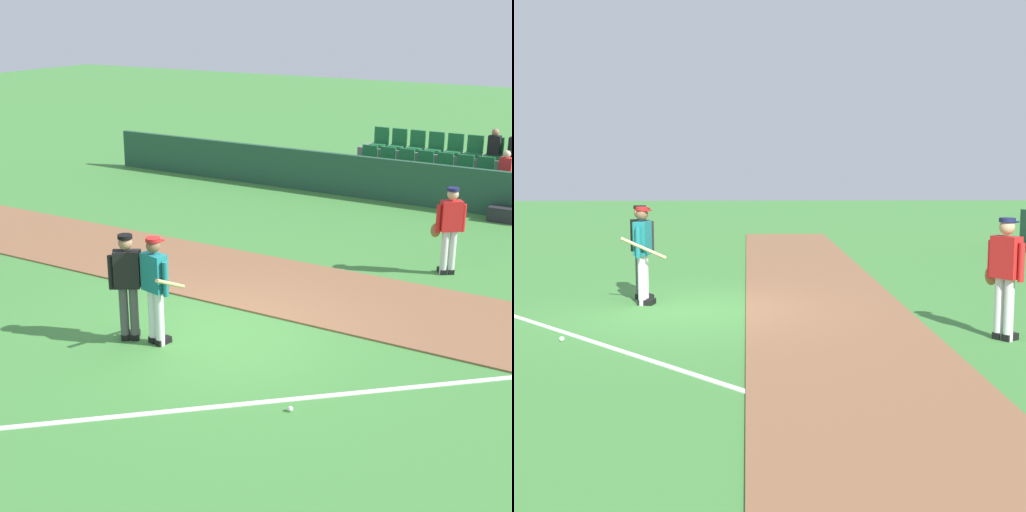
# 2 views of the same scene
# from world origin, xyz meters

# --- Properties ---
(ground_plane) EXTENTS (80.00, 80.00, 0.00)m
(ground_plane) POSITION_xyz_m (0.00, 0.00, 0.00)
(ground_plane) COLOR #42843A
(infield_dirt_path) EXTENTS (28.00, 2.80, 0.03)m
(infield_dirt_path) POSITION_xyz_m (0.00, 2.39, 0.01)
(infield_dirt_path) COLOR brown
(infield_dirt_path) RESTS_ON ground
(foul_line_chalk) EXTENTS (8.96, 8.13, 0.01)m
(foul_line_chalk) POSITION_xyz_m (3.00, -0.50, 0.01)
(foul_line_chalk) COLOR white
(foul_line_chalk) RESTS_ON ground
(batter_teal_jersey) EXTENTS (0.63, 0.80, 1.76)m
(batter_teal_jersey) POSITION_xyz_m (-0.62, -0.85, 0.97)
(batter_teal_jersey) COLOR white
(batter_teal_jersey) RESTS_ON ground
(umpire_home_plate) EXTENTS (0.53, 0.46, 1.76)m
(umpire_home_plate) POSITION_xyz_m (-1.10, -0.94, 1.00)
(umpire_home_plate) COLOR #4C4C4C
(umpire_home_plate) RESTS_ON ground
(runner_red_jersey) EXTENTS (0.61, 0.46, 1.76)m
(runner_red_jersey) POSITION_xyz_m (2.28, 4.68, 0.96)
(runner_red_jersey) COLOR silver
(runner_red_jersey) RESTS_ON ground
(baseball) EXTENTS (0.07, 0.07, 0.07)m
(baseball) POSITION_xyz_m (2.19, -1.63, 0.04)
(baseball) COLOR white
(baseball) RESTS_ON ground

